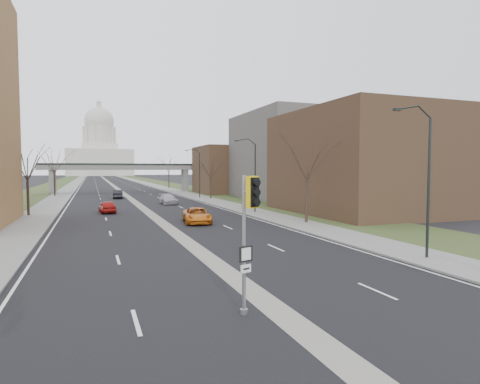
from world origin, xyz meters
TOP-DOWN VIEW (x-y plane):
  - ground at (0.00, 0.00)m, footprint 700.00×700.00m
  - road_surface at (0.00, 150.00)m, footprint 20.00×600.00m
  - median_strip at (0.00, 150.00)m, footprint 1.20×600.00m
  - sidewalk_right at (12.00, 150.00)m, footprint 4.00×600.00m
  - sidewalk_left at (-12.00, 150.00)m, footprint 4.00×600.00m
  - grass_verge_right at (18.00, 150.00)m, footprint 8.00×600.00m
  - grass_verge_left at (-18.00, 150.00)m, footprint 8.00×600.00m
  - commercial_block_near at (24.00, 28.00)m, footprint 16.00×20.00m
  - commercial_block_mid at (28.00, 52.00)m, footprint 18.00×22.00m
  - commercial_block_far at (22.00, 70.00)m, footprint 14.00×14.00m
  - pedestrian_bridge at (0.00, 80.00)m, footprint 34.00×3.00m
  - capitol at (0.00, 320.00)m, footprint 48.00×42.00m
  - streetlight_near at (10.99, 6.00)m, footprint 2.61×0.20m
  - streetlight_mid at (10.99, 32.00)m, footprint 2.61×0.20m
  - streetlight_far at (10.99, 58.00)m, footprint 2.61×0.20m
  - tree_left_b at (-13.00, 38.00)m, footprint 6.75×6.75m
  - tree_left_c at (-13.00, 72.00)m, footprint 7.65×7.65m
  - tree_right_a at (13.00, 22.00)m, footprint 7.20×7.20m
  - tree_right_b at (13.00, 55.00)m, footprint 6.30×6.30m
  - tree_right_c at (13.00, 95.00)m, footprint 7.65×7.65m
  - signal_pole_median at (-1.19, 1.21)m, footprint 0.66×0.84m
  - car_left_near at (-4.64, 38.35)m, footprint 2.07×4.44m
  - car_left_far at (-2.00, 62.23)m, footprint 1.97×4.71m
  - car_right_near at (3.17, 25.86)m, footprint 3.18×5.64m
  - car_right_mid at (4.28, 47.76)m, footprint 2.34×5.18m

SIDE VIEW (x-z plane):
  - ground at x=0.00m, z-range 0.00..0.00m
  - median_strip at x=0.00m, z-range -0.01..0.01m
  - road_surface at x=0.00m, z-range 0.00..0.01m
  - grass_verge_right at x=18.00m, z-range 0.00..0.10m
  - grass_verge_left at x=-18.00m, z-range 0.00..0.10m
  - sidewalk_right at x=12.00m, z-range 0.00..0.12m
  - sidewalk_left at x=-12.00m, z-range 0.00..0.12m
  - car_left_near at x=-4.64m, z-range 0.00..1.47m
  - car_right_mid at x=4.28m, z-range 0.00..1.47m
  - car_right_near at x=3.17m, z-range 0.00..1.49m
  - car_left_far at x=-2.00m, z-range 0.00..1.51m
  - signal_pole_median at x=-1.19m, z-range 0.99..6.00m
  - pedestrian_bridge at x=0.00m, z-range 1.62..8.07m
  - commercial_block_far at x=22.00m, z-range 0.00..10.00m
  - tree_right_b at x=13.00m, z-range 1.71..9.93m
  - commercial_block_near at x=24.00m, z-range 0.00..12.00m
  - tree_left_b at x=-13.00m, z-range 1.82..10.63m
  - tree_right_a at x=13.00m, z-range 1.94..11.34m
  - streetlight_near at x=10.99m, z-range 2.60..11.30m
  - streetlight_mid at x=10.99m, z-range 2.60..11.30m
  - streetlight_far at x=10.99m, z-range 2.60..11.30m
  - tree_left_c at x=-13.00m, z-range 2.05..12.04m
  - tree_right_c at x=13.00m, z-range 2.05..12.04m
  - commercial_block_mid at x=28.00m, z-range 0.00..15.00m
  - capitol at x=0.00m, z-range -9.28..46.47m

